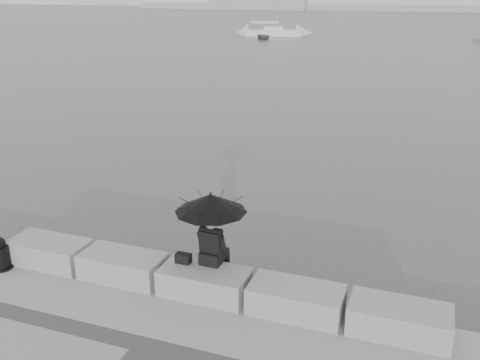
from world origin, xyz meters
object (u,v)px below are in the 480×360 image
at_px(mooring_bollard, 0,255).
at_px(sailboat_left, 273,32).
at_px(seated_person, 211,211).
at_px(dinghy, 263,36).

distance_m(mooring_bollard, sailboat_left, 63.65).
height_order(seated_person, mooring_bollard, seated_person).
height_order(mooring_bollard, dinghy, mooring_bollard).
relative_size(mooring_bollard, sailboat_left, 0.05).
relative_size(seated_person, dinghy, 0.41).
xyz_separation_m(seated_person, sailboat_left, (-17.47, 61.44, -1.50)).
distance_m(sailboat_left, dinghy, 4.64).
relative_size(seated_person, mooring_bollard, 2.02).
xyz_separation_m(seated_person, dinghy, (-17.32, 56.81, -1.74)).
height_order(sailboat_left, dinghy, sailboat_left).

